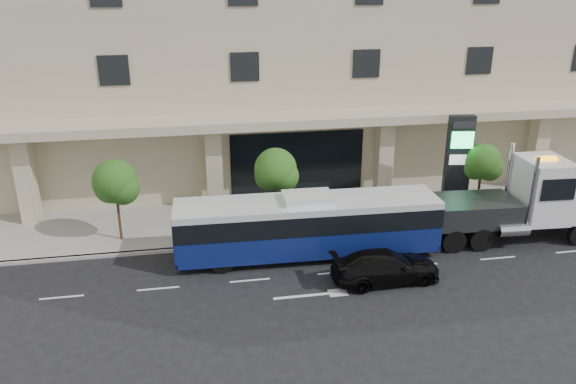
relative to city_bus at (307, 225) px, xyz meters
name	(u,v)px	position (x,y,z in m)	size (l,w,h in m)	color
ground	(329,258)	(0.99, -0.44, -1.61)	(120.00, 120.00, 0.00)	black
sidewalk	(307,216)	(0.99, 4.56, -1.54)	(120.00, 6.00, 0.15)	gray
curb	(319,238)	(0.99, 1.56, -1.54)	(120.00, 0.30, 0.15)	gray
convention_center	(277,19)	(0.99, 14.98, 8.36)	(60.00, 17.60, 20.00)	#B9A98B
tree_left	(116,184)	(-8.99, 3.15, 1.50)	(2.27, 2.20, 4.22)	#422B19
tree_mid	(276,172)	(-0.99, 3.15, 1.64)	(2.28, 2.20, 4.38)	#422B19
tree_right	(483,164)	(10.51, 3.15, 1.42)	(2.10, 2.00, 4.04)	#422B19
city_bus	(307,225)	(0.00, 0.00, 0.00)	(12.59, 2.96, 3.17)	black
tow_truck	(522,203)	(11.12, -0.01, 0.34)	(10.49, 3.04, 4.76)	#2D3033
black_sedan	(386,267)	(2.92, -3.01, -0.91)	(1.97, 4.84, 1.40)	black
signage_pylon	(458,164)	(9.25, 3.56, 1.36)	(1.44, 0.71, 5.56)	black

